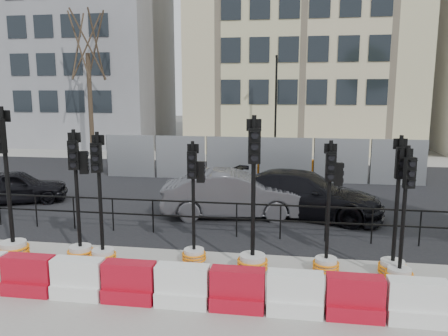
% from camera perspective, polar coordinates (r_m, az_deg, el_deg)
% --- Properties ---
extents(ground, '(120.00, 120.00, 0.00)m').
position_cam_1_polar(ground, '(11.17, 0.86, -11.09)').
color(ground, '#51514C').
rests_on(ground, ground).
extents(sidewalk_near, '(40.00, 6.00, 0.02)m').
position_cam_1_polar(sidewalk_near, '(8.47, -2.11, -18.28)').
color(sidewalk_near, gray).
rests_on(sidewalk_near, ground).
extents(road, '(40.00, 14.00, 0.03)m').
position_cam_1_polar(road, '(17.83, 3.99, -2.98)').
color(road, black).
rests_on(road, ground).
extents(sidewalk_far, '(40.00, 4.00, 0.02)m').
position_cam_1_polar(sidewalk_far, '(26.66, 5.64, 1.33)').
color(sidewalk_far, gray).
rests_on(sidewalk_far, ground).
extents(building_grey, '(11.00, 9.06, 14.00)m').
position_cam_1_polar(building_grey, '(35.92, -17.21, 14.36)').
color(building_grey, gray).
rests_on(building_grey, ground).
extents(building_cream, '(15.00, 10.06, 18.00)m').
position_cam_1_polar(building_cream, '(32.69, 10.26, 18.64)').
color(building_cream, beige).
rests_on(building_cream, ground).
extents(kerb_railing, '(18.00, 0.04, 1.00)m').
position_cam_1_polar(kerb_railing, '(12.08, 1.66, -6.01)').
color(kerb_railing, black).
rests_on(kerb_railing, ground).
extents(heras_fencing, '(14.33, 1.72, 2.00)m').
position_cam_1_polar(heras_fencing, '(20.44, 4.65, 0.59)').
color(heras_fencing, '#92959A').
rests_on(heras_fencing, ground).
extents(lamp_post_far, '(0.12, 0.56, 6.00)m').
position_cam_1_polar(lamp_post_far, '(25.33, 6.77, 8.16)').
color(lamp_post_far, black).
rests_on(lamp_post_far, ground).
extents(tree_bare_far, '(2.00, 2.00, 9.00)m').
position_cam_1_polar(tree_bare_far, '(28.78, -17.42, 14.84)').
color(tree_bare_far, '#473828').
rests_on(tree_bare_far, ground).
extents(barrier_row, '(12.55, 0.50, 0.80)m').
position_cam_1_polar(barrier_row, '(8.48, -1.86, -15.53)').
color(barrier_row, '#B70E25').
rests_on(barrier_row, ground).
extents(traffic_signal_a, '(0.72, 0.72, 3.68)m').
position_cam_1_polar(traffic_signal_a, '(11.70, -26.02, -7.21)').
color(traffic_signal_a, silver).
rests_on(traffic_signal_a, ground).
extents(traffic_signal_b, '(0.62, 0.62, 3.17)m').
position_cam_1_polar(traffic_signal_b, '(10.96, -18.33, -7.85)').
color(traffic_signal_b, silver).
rests_on(traffic_signal_b, ground).
extents(traffic_signal_c, '(0.62, 0.62, 3.13)m').
position_cam_1_polar(traffic_signal_c, '(10.63, -15.65, -8.88)').
color(traffic_signal_c, silver).
rests_on(traffic_signal_c, ground).
extents(traffic_signal_d, '(0.57, 0.57, 2.91)m').
position_cam_1_polar(traffic_signal_d, '(10.35, -3.93, -8.77)').
color(traffic_signal_d, silver).
rests_on(traffic_signal_d, ground).
extents(traffic_signal_e, '(0.69, 0.69, 3.52)m').
position_cam_1_polar(traffic_signal_e, '(9.81, 3.78, -9.63)').
color(traffic_signal_e, silver).
rests_on(traffic_signal_e, ground).
extents(traffic_signal_f, '(0.59, 0.59, 2.99)m').
position_cam_1_polar(traffic_signal_f, '(10.03, 13.35, -9.53)').
color(traffic_signal_f, silver).
rests_on(traffic_signal_f, ground).
extents(traffic_signal_g, '(0.62, 0.62, 3.12)m').
position_cam_1_polar(traffic_signal_g, '(10.30, 21.30, -9.84)').
color(traffic_signal_g, silver).
rests_on(traffic_signal_g, ground).
extents(traffic_signal_h, '(0.58, 0.58, 2.95)m').
position_cam_1_polar(traffic_signal_h, '(10.00, 22.09, -10.71)').
color(traffic_signal_h, silver).
rests_on(traffic_signal_h, ground).
extents(car_a, '(4.12, 4.67, 1.22)m').
position_cam_1_polar(car_a, '(17.51, -25.66, -2.21)').
color(car_a, black).
rests_on(car_a, ground).
extents(car_b, '(2.84, 4.99, 1.50)m').
position_cam_1_polar(car_b, '(14.06, 1.26, -3.43)').
color(car_b, '#444448').
rests_on(car_b, ground).
extents(car_c, '(4.40, 5.99, 1.46)m').
position_cam_1_polar(car_c, '(14.37, 10.33, -3.39)').
color(car_c, black).
rests_on(car_c, ground).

